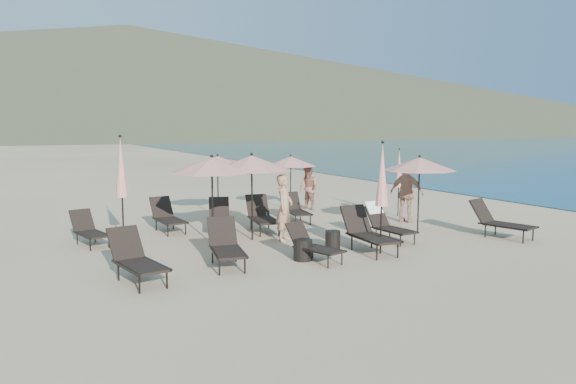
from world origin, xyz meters
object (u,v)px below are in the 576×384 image
umbrella_closed_0 (382,176)px  umbrella_open_4 (291,161)px  lounger_6 (89,230)px  lounger_1 (226,245)px  umbrella_open_2 (419,164)px  lounger_9 (262,215)px  side_table_0 (303,250)px  lounger_7 (167,216)px  lounger_2 (313,244)px  lounger_10 (296,209)px  beachgoer_c (407,193)px  umbrella_open_3 (218,162)px  lounger_4 (387,223)px  beachgoer_a (284,208)px  lounger_5 (500,221)px  lounger_3 (368,232)px  umbrella_closed_2 (121,168)px  side_table_1 (333,240)px  umbrella_closed_1 (399,169)px  umbrella_open_1 (252,163)px  lounger_0 (136,258)px  beachgoer_b (308,188)px  lounger_8 (220,216)px  umbrella_open_0 (212,165)px

umbrella_closed_0 → umbrella_open_4: bearing=80.1°
lounger_6 → lounger_1: bearing=-68.7°
umbrella_closed_0 → umbrella_open_2: bearing=32.7°
lounger_9 → umbrella_open_4: size_ratio=0.90×
side_table_0 → lounger_7: bearing=110.0°
lounger_2 → lounger_7: size_ratio=0.92×
lounger_10 → beachgoer_c: size_ratio=0.87×
umbrella_open_2 → umbrella_open_3: umbrella_open_2 is taller
side_table_0 → lounger_10: bearing=63.2°
lounger_4 → beachgoer_a: 2.80m
lounger_7 → umbrella_open_4: size_ratio=0.83×
side_table_0 → lounger_5: bearing=-2.7°
umbrella_open_3 → umbrella_open_4: bearing=4.6°
lounger_6 → lounger_3: bearing=-45.6°
umbrella_closed_2 → beachgoer_a: umbrella_closed_2 is taller
lounger_6 → lounger_7: size_ratio=0.94×
lounger_7 → lounger_10: lounger_7 is taller
lounger_3 → lounger_7: 6.09m
side_table_1 → lounger_1: bearing=-174.1°
umbrella_open_2 → umbrella_closed_1: bearing=62.9°
umbrella_closed_0 → lounger_3: bearing=113.2°
lounger_7 → umbrella_open_1: umbrella_open_1 is taller
beachgoer_a → lounger_3: bearing=-103.8°
beachgoer_c → side_table_0: bearing=89.0°
lounger_0 → umbrella_closed_1: 10.46m
lounger_7 → beachgoer_b: (5.71, 1.63, 0.35)m
lounger_5 → beachgoer_b: 7.17m
lounger_10 → umbrella_closed_1: bearing=-1.2°
lounger_2 → lounger_8: bearing=82.1°
umbrella_closed_1 → side_table_1: 5.74m
umbrella_open_0 → side_table_0: 3.41m
umbrella_open_1 → umbrella_open_2: (4.71, -1.26, -0.11)m
lounger_2 → umbrella_open_1: 3.30m
lounger_5 → beachgoer_a: (-5.46, 2.43, 0.43)m
lounger_4 → lounger_10: (-0.80, 3.68, -0.06)m
lounger_4 → umbrella_open_2: 2.19m
umbrella_closed_1 → side_table_0: size_ratio=4.74×
lounger_5 → lounger_6: 11.09m
lounger_7 → umbrella_closed_1: (7.67, -1.08, 1.17)m
lounger_2 → umbrella_open_2: bearing=3.7°
lounger_9 → lounger_1: bearing=-116.2°
umbrella_closed_0 → lounger_1: bearing=169.4°
umbrella_open_2 → umbrella_open_3: (-4.28, 4.96, -0.09)m
lounger_3 → beachgoer_a: size_ratio=1.05×
lounger_7 → lounger_10: bearing=-7.7°
lounger_0 → lounger_1: 2.09m
lounger_2 → umbrella_open_3: bearing=73.0°
umbrella_closed_2 → lounger_4: bearing=-25.1°
lounger_4 → lounger_5: 3.22m
umbrella_open_0 → beachgoer_a: 2.26m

